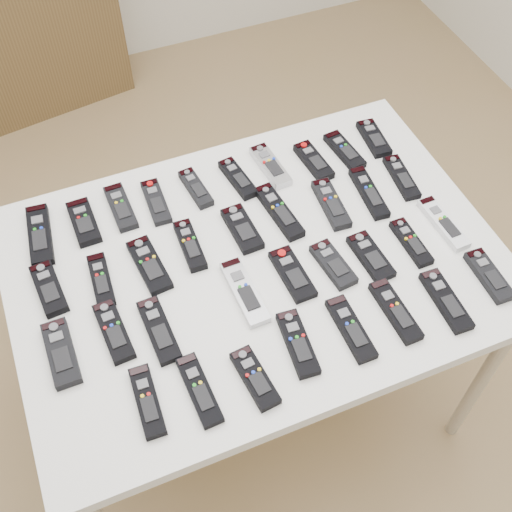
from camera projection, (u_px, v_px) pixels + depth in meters
name	position (u px, v px, depth m)	size (l,w,h in m)	color
ground	(209.00, 385.00, 2.29)	(4.00, 4.00, 0.00)	#977C4D
table	(256.00, 274.00, 1.70)	(1.25, 0.88, 0.78)	white
remote_0	(40.00, 235.00, 1.69)	(0.06, 0.20, 0.02)	black
remote_1	(84.00, 222.00, 1.72)	(0.06, 0.15, 0.02)	black
remote_2	(121.00, 207.00, 1.75)	(0.05, 0.16, 0.02)	black
remote_3	(156.00, 202.00, 1.76)	(0.05, 0.16, 0.02)	black
remote_4	(196.00, 188.00, 1.79)	(0.04, 0.15, 0.02)	black
remote_5	(238.00, 179.00, 1.81)	(0.05, 0.16, 0.02)	black
remote_6	(270.00, 166.00, 1.84)	(0.05, 0.17, 0.02)	#B7B7BC
remote_7	(314.00, 161.00, 1.86)	(0.05, 0.15, 0.02)	black
remote_8	(344.00, 151.00, 1.88)	(0.05, 0.16, 0.02)	black
remote_9	(374.00, 138.00, 1.92)	(0.05, 0.15, 0.02)	black
remote_10	(49.00, 289.00, 1.58)	(0.06, 0.16, 0.02)	black
remote_11	(101.00, 280.00, 1.60)	(0.05, 0.16, 0.02)	black
remote_12	(149.00, 265.00, 1.63)	(0.06, 0.18, 0.02)	black
remote_13	(190.00, 245.00, 1.67)	(0.05, 0.16, 0.02)	black
remote_14	(242.00, 229.00, 1.70)	(0.06, 0.16, 0.02)	black
remote_15	(279.00, 212.00, 1.74)	(0.05, 0.20, 0.02)	black
remote_16	(331.00, 204.00, 1.75)	(0.05, 0.18, 0.02)	black
remote_17	(369.00, 193.00, 1.78)	(0.05, 0.19, 0.02)	black
remote_18	(401.00, 177.00, 1.82)	(0.05, 0.17, 0.02)	black
remote_19	(61.00, 353.00, 1.48)	(0.06, 0.17, 0.02)	black
remote_20	(114.00, 331.00, 1.51)	(0.05, 0.17, 0.02)	black
remote_21	(159.00, 330.00, 1.51)	(0.05, 0.18, 0.02)	black
remote_22	(244.00, 292.00, 1.58)	(0.05, 0.20, 0.02)	#B7B7BC
remote_23	(292.00, 274.00, 1.61)	(0.06, 0.16, 0.02)	black
remote_24	(333.00, 264.00, 1.63)	(0.06, 0.15, 0.02)	black
remote_25	(371.00, 257.00, 1.65)	(0.06, 0.15, 0.02)	black
remote_26	(411.00, 242.00, 1.68)	(0.04, 0.16, 0.02)	black
remote_27	(443.00, 223.00, 1.71)	(0.05, 0.19, 0.02)	silver
remote_28	(147.00, 401.00, 1.41)	(0.05, 0.17, 0.02)	black
remote_29	(199.00, 390.00, 1.42)	(0.05, 0.18, 0.02)	black
remote_30	(255.00, 378.00, 1.44)	(0.05, 0.16, 0.02)	black
remote_31	(298.00, 343.00, 1.49)	(0.05, 0.17, 0.02)	black
remote_32	(351.00, 329.00, 1.52)	(0.05, 0.18, 0.02)	black
remote_33	(395.00, 311.00, 1.55)	(0.05, 0.18, 0.02)	black
remote_34	(446.00, 301.00, 1.56)	(0.05, 0.18, 0.02)	black
remote_35	(489.00, 276.00, 1.61)	(0.05, 0.16, 0.02)	black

